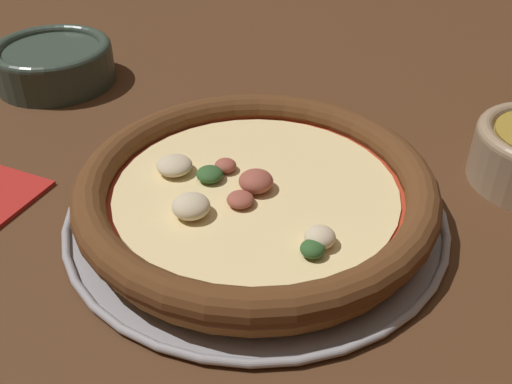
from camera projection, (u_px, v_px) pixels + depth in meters
The scene contains 4 objects.
ground_plane at pixel (256, 217), 0.52m from camera, with size 3.00×3.00×0.00m, color #4C2D19.
pizza_tray at pixel (256, 213), 0.51m from camera, with size 0.33×0.33×0.01m.
pizza at pixel (256, 191), 0.50m from camera, with size 0.30×0.30×0.04m.
bowl_far at pixel (53, 62), 0.72m from camera, with size 0.14×0.14×0.05m.
Camera 1 is at (-0.28, -0.29, 0.32)m, focal length 42.00 mm.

